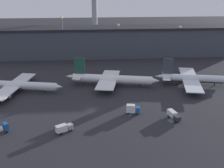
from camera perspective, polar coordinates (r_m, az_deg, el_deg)
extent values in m
plane|color=#26262B|center=(115.08, -4.24, -5.29)|extent=(600.00, 600.00, 0.00)
cube|color=#3D424C|center=(193.80, -4.52, 8.34)|extent=(194.13, 18.16, 18.93)
cube|color=black|center=(191.96, -4.61, 11.28)|extent=(194.13, 20.16, 1.20)
cylinder|color=silver|center=(139.71, -18.64, -0.15)|extent=(37.85, 11.23, 3.45)
cylinder|color=silver|center=(139.91, -18.61, -0.38)|extent=(35.89, 10.33, 2.94)
cone|color=silver|center=(132.28, -10.81, -0.55)|extent=(4.73, 4.07, 3.28)
cube|color=silver|center=(140.68, -19.31, -0.28)|extent=(14.83, 36.59, 0.36)
cylinder|color=gray|center=(149.03, -17.21, 0.62)|extent=(4.11, 2.64, 1.90)
cylinder|color=gray|center=(132.36, -20.68, -2.31)|extent=(4.11, 2.64, 1.90)
cylinder|color=black|center=(135.38, -13.45, -1.40)|extent=(0.50, 0.50, 1.55)
cylinder|color=black|center=(142.53, -18.98, -0.86)|extent=(0.50, 0.50, 1.55)
cylinder|color=black|center=(140.24, -19.46, -1.27)|extent=(0.50, 0.50, 1.55)
cylinder|color=white|center=(139.19, 0.07, 1.07)|extent=(39.35, 11.95, 3.89)
cylinder|color=#ADB2B7|center=(139.41, 0.07, 0.81)|extent=(37.30, 10.97, 3.30)
cone|color=white|center=(138.21, 8.68, 0.68)|extent=(5.33, 4.58, 3.69)
cone|color=white|center=(143.19, -8.32, 1.53)|extent=(6.39, 4.44, 3.30)
cube|color=#1E4738|center=(140.31, -6.66, 3.68)|extent=(5.41, 1.52, 8.21)
cube|color=white|center=(142.16, -6.88, 1.58)|extent=(5.98, 11.10, 0.24)
cube|color=white|center=(139.60, -0.73, 0.92)|extent=(14.41, 30.37, 0.36)
cylinder|color=gray|center=(147.54, 0.18, 1.46)|extent=(4.62, 2.97, 2.14)
cylinder|color=gray|center=(132.31, -0.73, -0.82)|extent=(4.62, 2.97, 2.14)
cylinder|color=black|center=(139.15, 5.71, -0.28)|extent=(0.50, 0.50, 1.75)
cylinder|color=black|center=(141.84, -0.64, 0.24)|extent=(0.50, 0.50, 1.75)
cylinder|color=black|center=(138.96, -0.82, -0.20)|extent=(0.50, 0.50, 1.75)
cylinder|color=silver|center=(146.55, 16.18, 1.14)|extent=(30.68, 9.87, 3.62)
cylinder|color=#333842|center=(146.75, 16.16, 0.90)|extent=(29.07, 9.02, 3.08)
cone|color=silver|center=(144.78, 9.71, 1.55)|extent=(5.95, 4.13, 3.08)
cube|color=#333842|center=(143.33, 11.32, 3.57)|extent=(5.04, 1.44, 7.98)
cube|color=silver|center=(144.86, 10.94, 1.59)|extent=(6.35, 14.02, 0.24)
cube|color=silver|center=(146.46, 15.57, 1.00)|extent=(15.58, 38.50, 0.36)
cylinder|color=gray|center=(156.89, 15.38, 1.82)|extent=(4.31, 2.77, 1.99)
cylinder|color=gray|center=(137.22, 16.45, -0.96)|extent=(4.31, 2.77, 1.99)
cylinder|color=black|center=(149.46, 20.13, -0.02)|extent=(0.50, 0.50, 1.63)
cylinder|color=black|center=(148.52, 15.43, 0.39)|extent=(0.50, 0.50, 1.63)
cylinder|color=black|center=(145.82, 15.56, 0.01)|extent=(0.50, 0.50, 1.63)
cube|color=#282D38|center=(107.62, 13.13, -6.81)|extent=(2.57, 2.57, 1.64)
cube|color=silver|center=(110.30, 12.09, -5.86)|extent=(3.16, 4.73, 2.18)
cylinder|color=black|center=(108.66, 13.38, -7.20)|extent=(0.74, 1.01, 0.90)
cylinder|color=black|center=(107.87, 12.67, -7.35)|extent=(0.74, 1.01, 0.90)
cylinder|color=black|center=(111.97, 12.14, -6.23)|extent=(0.74, 1.01, 0.90)
cylinder|color=black|center=(111.20, 11.45, -6.37)|extent=(0.74, 1.01, 0.90)
cube|color=#195199|center=(104.90, -20.80, -8.10)|extent=(2.58, 2.77, 2.71)
cylinder|color=black|center=(106.33, -20.96, -8.72)|extent=(1.07, 0.99, 0.90)
cylinder|color=black|center=(104.86, -20.64, -9.10)|extent=(1.07, 0.99, 0.90)
cube|color=#9EA3A8|center=(100.44, -8.54, -8.51)|extent=(2.64, 2.72, 1.74)
cube|color=silver|center=(99.08, -10.26, -8.86)|extent=(4.31, 3.73, 2.33)
cylinder|color=black|center=(101.53, -8.81, -8.93)|extent=(1.04, 0.91, 0.90)
cylinder|color=black|center=(100.31, -8.39, -9.29)|extent=(1.04, 0.91, 0.90)
cylinder|color=black|center=(100.12, -10.81, -9.52)|extent=(1.04, 0.91, 0.90)
cylinder|color=black|center=(98.88, -10.42, -9.89)|extent=(1.04, 0.91, 0.90)
cube|color=#195199|center=(111.13, 5.27, -5.22)|extent=(1.96, 2.43, 2.31)
cube|color=silver|center=(111.04, 3.82, -4.98)|extent=(3.61, 2.76, 3.08)
cylinder|color=black|center=(112.48, 5.18, -5.70)|extent=(0.99, 0.71, 0.90)
cylinder|color=black|center=(111.02, 5.15, -6.06)|extent=(0.99, 0.71, 0.90)
cylinder|color=black|center=(112.59, 3.47, -5.62)|extent=(0.99, 0.71, 0.90)
cylinder|color=black|center=(111.13, 3.42, -5.99)|extent=(0.99, 0.71, 0.90)
cylinder|color=slate|center=(185.85, -9.94, 8.82)|extent=(0.70, 0.70, 26.84)
sphere|color=beige|center=(183.62, -10.22, 13.11)|extent=(1.80, 1.80, 1.80)
cylinder|color=slate|center=(186.38, 1.22, 8.37)|extent=(0.70, 0.70, 21.87)
sphere|color=beige|center=(184.32, 1.25, 11.88)|extent=(1.80, 1.80, 1.80)
cylinder|color=slate|center=(194.83, 13.40, 8.08)|extent=(0.70, 0.70, 20.03)
sphere|color=beige|center=(192.94, 13.66, 11.15)|extent=(1.80, 1.80, 1.80)
cylinder|color=#99999E|center=(236.26, -3.56, 13.57)|extent=(4.40, 4.40, 43.62)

